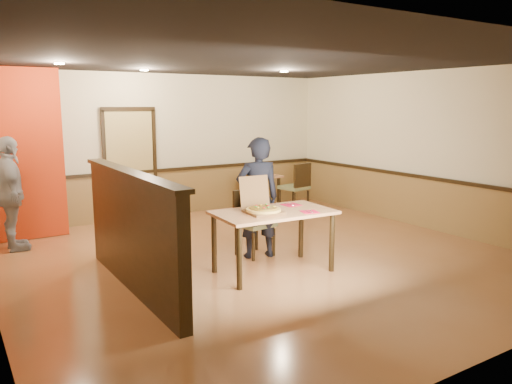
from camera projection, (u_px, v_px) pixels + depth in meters
floor at (264, 258)px, 7.25m from camera, size 7.00×7.00×0.00m
ceiling at (265, 60)px, 6.77m from camera, size 7.00×7.00×0.00m
wall_back at (168, 145)px, 9.93m from camera, size 7.00×0.00×7.00m
wall_right at (429, 150)px, 8.85m from camera, size 0.00×7.00×7.00m
wainscot_back at (170, 193)px, 10.07m from camera, size 7.00×0.04×0.90m
chair_rail_back at (170, 170)px, 9.97m from camera, size 7.00×0.06×0.06m
wainscot_right at (425, 203)px, 9.00m from camera, size 0.04×7.00×0.90m
chair_rail_right at (425, 177)px, 8.91m from camera, size 0.06×7.00×0.06m
back_door at (130, 166)px, 9.53m from camera, size 0.90×0.06×2.10m
booth_partition at (132, 230)px, 5.91m from camera, size 0.20×3.10×1.44m
red_accent_panel at (10, 155)px, 7.98m from camera, size 1.60×0.20×2.78m
spot_a at (59, 63)px, 7.06m from camera, size 0.14×0.14×0.02m
spot_b at (144, 70)px, 8.43m from camera, size 0.14×0.14×0.02m
spot_c at (284, 71)px, 8.76m from camera, size 0.14×0.14×0.02m
main_table at (273, 219)px, 6.55m from camera, size 1.59×0.96×0.83m
diner_chair at (252, 220)px, 7.36m from camera, size 0.54×0.54×0.96m
side_chair_left at (257, 193)px, 9.84m from camera, size 0.61×0.61×0.88m
side_chair_right at (297, 185)px, 10.31m from camera, size 0.59×0.59×1.02m
side_table at (262, 183)px, 10.59m from camera, size 0.71×0.71×0.73m
diner at (258, 198)px, 7.18m from camera, size 0.73×0.57×1.75m
passerby at (11, 194)px, 7.51m from camera, size 0.43×1.03×1.74m
pizza_box at (262, 208)px, 6.43m from camera, size 0.46×0.53×0.45m
pizza at (263, 210)px, 6.39m from camera, size 0.51×0.51×0.03m
napkin_near at (310, 212)px, 6.47m from camera, size 0.26×0.26×0.01m
napkin_far at (291, 205)px, 6.92m from camera, size 0.23×0.23×0.01m
condiment at (262, 172)px, 10.55m from camera, size 0.06×0.06×0.15m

